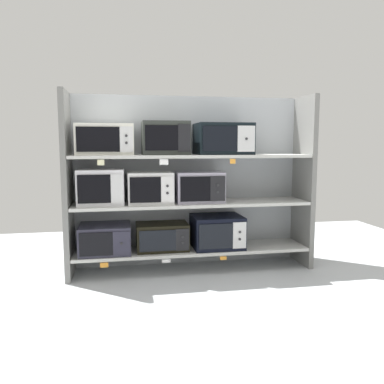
# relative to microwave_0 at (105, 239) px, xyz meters

# --- Properties ---
(ground) EXTENTS (6.31, 6.00, 0.02)m
(ground) POSITION_rel_microwave_0_xyz_m (0.85, -1.00, -0.36)
(ground) COLOR #B2B7BC
(back_panel) EXTENTS (2.51, 0.04, 1.75)m
(back_panel) POSITION_rel_microwave_0_xyz_m (0.85, 0.25, 0.52)
(back_panel) COLOR #9EA3A8
(back_panel) RESTS_ON ground
(upright_left) EXTENTS (0.05, 0.46, 1.75)m
(upright_left) POSITION_rel_microwave_0_xyz_m (-0.33, 0.00, 0.52)
(upright_left) COLOR slate
(upright_left) RESTS_ON ground
(upright_right) EXTENTS (0.05, 0.46, 1.75)m
(upright_right) POSITION_rel_microwave_0_xyz_m (2.04, 0.00, 0.52)
(upright_right) COLOR slate
(upright_right) RESTS_ON ground
(shelf_0) EXTENTS (2.31, 0.46, 0.03)m
(shelf_0) POSITION_rel_microwave_0_xyz_m (0.85, 0.00, -0.15)
(shelf_0) COLOR beige
(shelf_0) RESTS_ON ground
(microwave_0) EXTENTS (0.48, 0.44, 0.27)m
(microwave_0) POSITION_rel_microwave_0_xyz_m (0.00, 0.00, 0.00)
(microwave_0) COLOR #282735
(microwave_0) RESTS_ON shelf_0
(microwave_1) EXTENTS (0.51, 0.34, 0.26)m
(microwave_1) POSITION_rel_microwave_0_xyz_m (0.55, 0.00, -0.00)
(microwave_1) COLOR black
(microwave_1) RESTS_ON shelf_0
(microwave_2) EXTENTS (0.50, 0.44, 0.32)m
(microwave_2) POSITION_rel_microwave_0_xyz_m (1.11, 0.00, 0.03)
(microwave_2) COLOR black
(microwave_2) RESTS_ON shelf_0
(price_tag_0) EXTENTS (0.07, 0.00, 0.05)m
(price_tag_0) POSITION_rel_microwave_0_xyz_m (-0.00, -0.23, -0.19)
(price_tag_0) COLOR orange
(price_tag_1) EXTENTS (0.08, 0.00, 0.03)m
(price_tag_1) POSITION_rel_microwave_0_xyz_m (0.57, -0.23, -0.19)
(price_tag_1) COLOR white
(price_tag_2) EXTENTS (0.07, 0.00, 0.03)m
(price_tag_2) POSITION_rel_microwave_0_xyz_m (1.12, -0.23, -0.19)
(price_tag_2) COLOR orange
(shelf_1) EXTENTS (2.31, 0.46, 0.03)m
(shelf_1) POSITION_rel_microwave_0_xyz_m (0.85, 0.00, 0.32)
(shelf_1) COLOR beige
(microwave_3) EXTENTS (0.43, 0.35, 0.34)m
(microwave_3) POSITION_rel_microwave_0_xyz_m (-0.03, 0.00, 0.50)
(microwave_3) COLOR silver
(microwave_3) RESTS_ON shelf_1
(microwave_4) EXTENTS (0.43, 0.37, 0.30)m
(microwave_4) POSITION_rel_microwave_0_xyz_m (0.44, 0.00, 0.49)
(microwave_4) COLOR silver
(microwave_4) RESTS_ON shelf_1
(microwave_5) EXTENTS (0.46, 0.37, 0.30)m
(microwave_5) POSITION_rel_microwave_0_xyz_m (0.92, 0.00, 0.48)
(microwave_5) COLOR #A09AAE
(microwave_5) RESTS_ON shelf_1
(shelf_2) EXTENTS (2.31, 0.46, 0.03)m
(shelf_2) POSITION_rel_microwave_0_xyz_m (0.85, 0.00, 0.79)
(shelf_2) COLOR beige
(microwave_6) EXTENTS (0.53, 0.35, 0.29)m
(microwave_6) POSITION_rel_microwave_0_xyz_m (0.02, 0.00, 0.95)
(microwave_6) COLOR silver
(microwave_6) RESTS_ON shelf_2
(microwave_7) EXTENTS (0.44, 0.36, 0.32)m
(microwave_7) POSITION_rel_microwave_0_xyz_m (0.59, 0.00, 0.96)
(microwave_7) COLOR #2D312D
(microwave_7) RESTS_ON shelf_2
(microwave_8) EXTENTS (0.54, 0.43, 0.31)m
(microwave_8) POSITION_rel_microwave_0_xyz_m (1.16, 0.00, 0.96)
(microwave_8) COLOR black
(microwave_8) RESTS_ON shelf_2
(price_tag_3) EXTENTS (0.06, 0.00, 0.05)m
(price_tag_3) POSITION_rel_microwave_0_xyz_m (-0.01, -0.23, 0.74)
(price_tag_3) COLOR beige
(price_tag_4) EXTENTS (0.08, 0.00, 0.05)m
(price_tag_4) POSITION_rel_microwave_0_xyz_m (0.55, -0.23, 0.74)
(price_tag_4) COLOR white
(price_tag_5) EXTENTS (0.05, 0.00, 0.05)m
(price_tag_5) POSITION_rel_microwave_0_xyz_m (1.20, -0.23, 0.75)
(price_tag_5) COLOR orange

